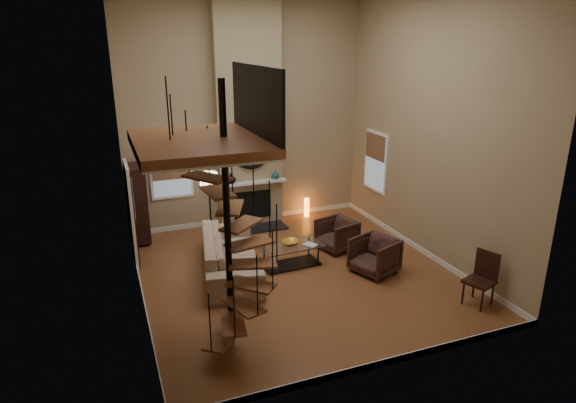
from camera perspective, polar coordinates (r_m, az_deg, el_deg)
name	(u,v)px	position (r m, az deg, el deg)	size (l,w,h in m)	color
ground	(295,273)	(10.01, 0.84, -8.33)	(6.00, 6.50, 0.01)	#9A5C31
back_wall	(246,115)	(12.14, -4.94, 10.05)	(6.00, 0.02, 5.50)	tan
front_wall	(392,185)	(6.30, 12.08, 1.88)	(6.00, 0.02, 5.50)	tan
left_wall	(127,152)	(8.47, -18.34, 5.56)	(0.02, 6.50, 5.50)	tan
right_wall	(430,129)	(10.59, 16.30, 8.17)	(0.02, 6.50, 5.50)	tan
baseboard_back	(249,218)	(12.80, -4.60, -1.95)	(6.00, 0.02, 0.12)	white
baseboard_front	(379,364)	(7.51, 10.61, -18.17)	(6.00, 0.02, 0.12)	white
baseboard_left	(143,296)	(9.40, -16.62, -10.60)	(0.02, 6.50, 0.12)	white
baseboard_right	(419,248)	(11.34, 15.05, -5.30)	(0.02, 6.50, 0.12)	white
chimney_breast	(248,116)	(11.96, -4.68, 9.94)	(1.60, 0.38, 5.50)	#988863
hearth	(257,228)	(12.21, -3.68, -3.15)	(1.50, 0.60, 0.04)	black
firebox	(253,205)	(12.29, -4.15, -0.39)	(0.95, 0.02, 0.72)	black
mantel	(253,183)	(12.04, -4.10, 2.20)	(1.70, 0.18, 0.06)	white
mirror_frame	(252,150)	(11.90, -4.27, 5.98)	(0.94, 0.94, 0.10)	black
mirror_disc	(252,150)	(11.91, -4.29, 5.99)	(0.80, 0.80, 0.01)	white
vase_left	(231,178)	(11.89, -6.71, 2.69)	(0.24, 0.24, 0.25)	black
vase_right	(275,175)	(12.22, -1.48, 3.15)	(0.20, 0.20, 0.21)	#164F4E
window_back	(171,167)	(11.95, -13.54, 3.96)	(1.02, 0.06, 1.52)	white
window_right	(376,161)	(12.42, 10.22, 4.74)	(0.06, 1.02, 1.52)	white
entry_door	(132,214)	(10.66, -17.81, -1.38)	(0.10, 1.05, 2.16)	white
loft	(206,138)	(6.74, -9.58, 7.34)	(1.70, 2.20, 1.09)	brown
spiral_stair	(229,235)	(7.21, -6.95, -3.85)	(1.47, 1.47, 4.06)	black
hutch	(138,203)	(11.65, -17.11, -0.18)	(0.37, 0.79, 1.76)	black
sofa	(230,254)	(9.95, -6.83, -6.09)	(2.71, 1.06, 0.79)	tan
armchair_near	(339,234)	(11.03, 6.01, -3.78)	(0.75, 0.77, 0.70)	#3C231B
armchair_far	(377,255)	(10.10, 10.35, -6.15)	(0.80, 0.82, 0.75)	#3C231B
coffee_table	(291,253)	(10.19, 0.38, -6.02)	(1.33, 0.72, 0.48)	silver
bowl	(290,242)	(10.15, 0.28, -4.81)	(0.37, 0.37, 0.09)	#C38822
book	(310,245)	(10.12, 2.54, -5.13)	(0.21, 0.28, 0.03)	gray
floor_lamp	(209,186)	(10.99, -9.23, 1.86)	(0.39, 0.39, 1.71)	black
accent_lamp	(307,207)	(13.00, 2.20, -0.69)	(0.14, 0.14, 0.50)	orange
side_chair	(482,276)	(9.37, 21.79, -8.10)	(0.58, 0.58, 0.98)	black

